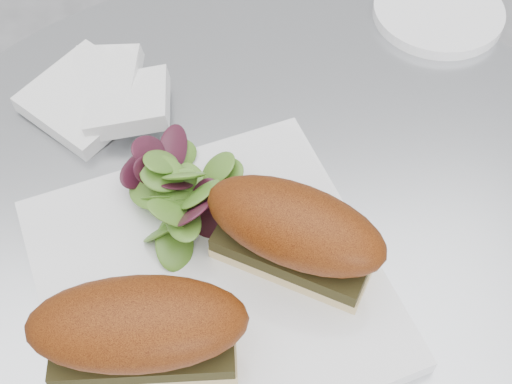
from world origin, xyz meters
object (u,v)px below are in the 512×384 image
(sandwich_right, at_px, (295,232))
(plate, at_px, (211,282))
(saucer, at_px, (438,12))
(sandwich_left, at_px, (139,329))

(sandwich_right, bearing_deg, plate, -142.01)
(sandwich_right, relative_size, saucer, 1.11)
(plate, height_order, sandwich_right, sandwich_right)
(plate, distance_m, sandwich_left, 0.09)
(sandwich_left, relative_size, sandwich_right, 1.03)
(plate, bearing_deg, sandwich_right, 2.88)
(sandwich_right, height_order, saucer, sandwich_right)
(sandwich_left, xyz_separation_m, saucer, (0.35, 0.34, -0.05))
(plate, height_order, sandwich_left, sandwich_left)
(sandwich_right, bearing_deg, sandwich_left, -119.16)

